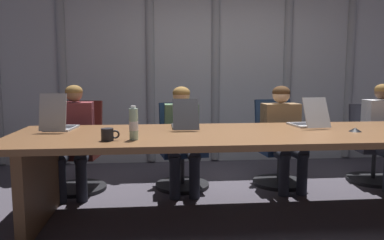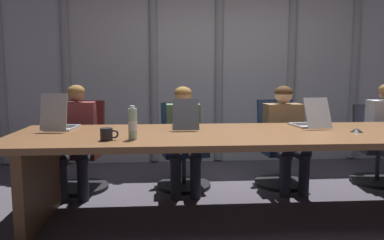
# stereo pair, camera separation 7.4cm
# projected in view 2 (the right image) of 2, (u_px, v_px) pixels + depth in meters

# --- Properties ---
(ground_plane) EXTENTS (14.04, 14.04, 0.00)m
(ground_plane) POSITION_uv_depth(u_px,v_px,m) (251.00, 216.00, 3.37)
(ground_plane) COLOR #47424C
(conference_table) EXTENTS (4.14, 1.18, 0.76)m
(conference_table) POSITION_uv_depth(u_px,v_px,m) (252.00, 148.00, 3.29)
(conference_table) COLOR brown
(conference_table) RESTS_ON ground_plane
(curtain_backdrop) EXTENTS (7.02, 0.17, 2.78)m
(curtain_backdrop) POSITION_uv_depth(u_px,v_px,m) (218.00, 65.00, 5.35)
(curtain_backdrop) COLOR #B2B2B7
(curtain_backdrop) RESTS_ON ground_plane
(laptop_left_end) EXTENTS (0.27, 0.43, 0.34)m
(laptop_left_end) POSITION_uv_depth(u_px,v_px,m) (60.00, 123.00, 3.41)
(laptop_left_end) COLOR #A8ADB7
(laptop_left_end) RESTS_ON conference_table
(laptop_left_mid) EXTENTS (0.23, 0.46, 0.28)m
(laptop_left_mid) POSITION_uv_depth(u_px,v_px,m) (185.00, 122.00, 3.50)
(laptop_left_mid) COLOR #2D2D33
(laptop_left_mid) RESTS_ON conference_table
(laptop_center) EXTENTS (0.28, 0.46, 0.29)m
(laptop_center) POSITION_uv_depth(u_px,v_px,m) (310.00, 121.00, 3.58)
(laptop_center) COLOR #BCBCC1
(laptop_center) RESTS_ON conference_table
(office_chair_left_end) EXTENTS (0.60, 0.61, 0.96)m
(office_chair_left_end) POSITION_uv_depth(u_px,v_px,m) (81.00, 156.00, 4.17)
(office_chair_left_end) COLOR #511E19
(office_chair_left_end) RESTS_ON ground_plane
(office_chair_left_mid) EXTENTS (0.60, 0.61, 0.93)m
(office_chair_left_mid) POSITION_uv_depth(u_px,v_px,m) (183.00, 155.00, 4.25)
(office_chair_left_mid) COLOR navy
(office_chair_left_mid) RESTS_ON ground_plane
(office_chair_center) EXTENTS (0.60, 0.60, 0.96)m
(office_chair_center) POSITION_uv_depth(u_px,v_px,m) (280.00, 153.00, 4.33)
(office_chair_center) COLOR navy
(office_chair_center) RESTS_ON ground_plane
(office_chair_right_mid) EXTENTS (0.60, 0.60, 0.90)m
(office_chair_right_mid) POSITION_uv_depth(u_px,v_px,m) (376.00, 153.00, 4.41)
(office_chair_right_mid) COLOR #2D2D38
(office_chair_right_mid) RESTS_ON ground_plane
(person_left_end) EXTENTS (0.40, 0.56, 1.15)m
(person_left_end) POSITION_uv_depth(u_px,v_px,m) (76.00, 133.00, 3.97)
(person_left_end) COLOR brown
(person_left_end) RESTS_ON ground_plane
(person_left_mid) EXTENTS (0.38, 0.55, 1.13)m
(person_left_mid) POSITION_uv_depth(u_px,v_px,m) (184.00, 132.00, 4.05)
(person_left_mid) COLOR #4C6B4C
(person_left_mid) RESTS_ON ground_plane
(person_center) EXTENTS (0.44, 0.56, 1.13)m
(person_center) POSITION_uv_depth(u_px,v_px,m) (285.00, 130.00, 4.14)
(person_center) COLOR olive
(person_center) RESTS_ON ground_plane
(water_bottle_primary) EXTENTS (0.07, 0.07, 0.26)m
(water_bottle_primary) POSITION_uv_depth(u_px,v_px,m) (133.00, 124.00, 2.91)
(water_bottle_primary) COLOR #ADD1B2
(water_bottle_primary) RESTS_ON conference_table
(coffee_mug_near) EXTENTS (0.14, 0.09, 0.09)m
(coffee_mug_near) POSITION_uv_depth(u_px,v_px,m) (107.00, 134.00, 2.88)
(coffee_mug_near) COLOR black
(coffee_mug_near) RESTS_ON conference_table
(conference_mic_left_side) EXTENTS (0.11, 0.11, 0.03)m
(conference_mic_left_side) POSITION_uv_depth(u_px,v_px,m) (357.00, 130.00, 3.28)
(conference_mic_left_side) COLOR black
(conference_mic_left_side) RESTS_ON conference_table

